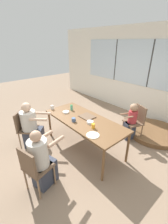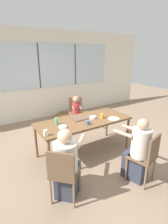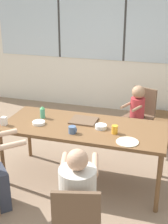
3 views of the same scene
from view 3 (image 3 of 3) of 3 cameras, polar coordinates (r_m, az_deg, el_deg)
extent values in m
plane|color=#8C725B|center=(4.13, 0.00, -12.22)|extent=(16.00, 16.00, 0.00)
cube|color=white|center=(6.08, 7.46, 12.92)|extent=(8.40, 0.06, 2.80)
cube|color=silver|center=(6.00, 7.53, 15.65)|extent=(5.20, 0.02, 1.36)
cube|color=#333333|center=(6.34, -4.59, 16.07)|extent=(0.04, 0.01, 1.36)
cube|color=#333333|center=(6.00, 7.52, 15.64)|extent=(0.04, 0.01, 1.36)
cube|color=brown|center=(3.77, 0.00, -2.83)|extent=(1.98, 0.83, 0.04)
cylinder|color=brown|center=(4.01, -14.70, -8.15)|extent=(0.05, 0.05, 0.72)
cylinder|color=brown|center=(3.51, 13.41, -12.68)|extent=(0.05, 0.05, 0.72)
cylinder|color=brown|center=(4.57, -10.03, -3.89)|extent=(0.05, 0.05, 0.72)
cylinder|color=brown|center=(4.13, 14.19, -7.11)|extent=(0.05, 0.05, 0.72)
cube|color=brown|center=(2.82, -1.18, -19.41)|extent=(0.49, 0.49, 0.03)
cube|color=brown|center=(2.53, -1.48, -18.29)|extent=(0.38, 0.13, 0.42)
cube|color=brown|center=(4.88, 9.85, -0.96)|extent=(0.52, 0.52, 0.03)
cube|color=brown|center=(4.95, 11.06, 2.04)|extent=(0.36, 0.18, 0.42)
cylinder|color=#8C6B4C|center=(4.77, 10.40, -4.65)|extent=(0.03, 0.03, 0.44)
cylinder|color=#8C6B4C|center=(4.92, 6.97, -3.57)|extent=(0.03, 0.03, 0.44)
cylinder|color=#8C6B4C|center=(5.04, 12.33, -3.30)|extent=(0.03, 0.03, 0.44)
cylinder|color=#8C6B4C|center=(5.19, 9.02, -2.32)|extent=(0.03, 0.03, 0.44)
cylinder|color=beige|center=(2.69, -1.17, -14.79)|extent=(0.31, 0.31, 0.48)
sphere|color=tan|center=(2.51, -1.22, -8.74)|extent=(0.18, 0.18, 0.18)
cylinder|color=tan|center=(2.85, -3.72, -9.44)|extent=(0.14, 0.35, 0.06)
cylinder|color=tan|center=(2.84, 2.03, -9.58)|extent=(0.14, 0.35, 0.06)
cylinder|color=#DBB293|center=(3.57, -15.15, -3.98)|extent=(0.31, 0.31, 0.06)
cylinder|color=#DBB293|center=(3.30, -13.79, -6.09)|extent=(0.31, 0.31, 0.06)
cube|color=#333847|center=(4.90, 9.19, -3.63)|extent=(0.28, 0.32, 0.47)
cylinder|color=#B23338|center=(4.79, 9.73, 0.75)|extent=(0.22, 0.22, 0.31)
sphere|color=#A37A5B|center=(4.71, 9.93, 3.63)|extent=(0.19, 0.19, 0.19)
cylinder|color=#A37A5B|center=(4.57, 9.67, 0.65)|extent=(0.13, 0.24, 0.04)
cylinder|color=#A37A5B|center=(4.66, 7.61, 1.20)|extent=(0.13, 0.24, 0.04)
cube|color=brown|center=(3.89, -0.06, -1.57)|extent=(0.32, 0.28, 0.02)
cylinder|color=slate|center=(3.56, -2.18, -3.26)|extent=(0.09, 0.09, 0.08)
torus|color=slate|center=(3.55, -1.51, -3.35)|extent=(0.01, 0.06, 0.06)
cylinder|color=#4CA57F|center=(4.01, -7.59, -0.24)|extent=(0.06, 0.06, 0.12)
cone|color=#4CB266|center=(3.98, -7.64, 0.82)|extent=(0.06, 0.06, 0.03)
cylinder|color=gold|center=(3.57, 5.63, -3.21)|extent=(0.07, 0.07, 0.10)
cube|color=silver|center=(3.89, -14.42, -1.61)|extent=(0.06, 0.06, 0.10)
cylinder|color=silver|center=(3.69, 3.10, -2.69)|extent=(0.14, 0.14, 0.05)
cylinder|color=white|center=(3.85, -8.28, -1.96)|extent=(0.15, 0.15, 0.03)
cylinder|color=beige|center=(3.40, 7.93, -5.44)|extent=(0.24, 0.24, 0.01)
cylinder|color=brown|center=(5.60, 13.61, -3.12)|extent=(1.37, 1.37, 0.03)
cylinder|color=brown|center=(5.59, 13.64, -2.84)|extent=(1.38, 1.38, 0.03)
cylinder|color=brown|center=(5.58, 13.67, -2.56)|extent=(1.37, 1.37, 0.03)
cylinder|color=brown|center=(5.57, 13.69, -2.28)|extent=(1.38, 1.38, 0.03)
camera|label=1|loc=(1.84, 60.06, 11.92)|focal=24.00mm
camera|label=2|loc=(2.87, -64.84, 5.33)|focal=28.00mm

